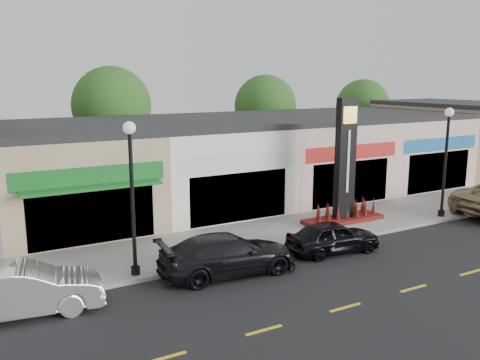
% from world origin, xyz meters
% --- Properties ---
extents(ground, '(120.00, 120.00, 0.00)m').
position_xyz_m(ground, '(0.00, 0.00, 0.00)').
color(ground, black).
rests_on(ground, ground).
extents(sidewalk, '(52.00, 4.30, 0.15)m').
position_xyz_m(sidewalk, '(0.00, 4.35, 0.07)').
color(sidewalk, gray).
rests_on(sidewalk, ground).
extents(curb, '(52.00, 0.20, 0.15)m').
position_xyz_m(curb, '(0.00, 2.10, 0.07)').
color(curb, gray).
rests_on(curb, ground).
extents(shop_beige, '(7.00, 10.85, 4.80)m').
position_xyz_m(shop_beige, '(-8.50, 11.46, 2.40)').
color(shop_beige, tan).
rests_on(shop_beige, ground).
extents(shop_cream, '(7.00, 10.01, 4.80)m').
position_xyz_m(shop_cream, '(-1.50, 11.47, 2.40)').
color(shop_cream, white).
rests_on(shop_cream, ground).
extents(shop_pink_w, '(7.00, 10.01, 4.80)m').
position_xyz_m(shop_pink_w, '(5.50, 11.47, 2.40)').
color(shop_pink_w, '#CFAB9E').
rests_on(shop_pink_w, ground).
extents(shop_pink_e, '(7.00, 10.01, 4.80)m').
position_xyz_m(shop_pink_e, '(12.50, 11.47, 2.40)').
color(shop_pink_e, '#CFAB9E').
rests_on(shop_pink_e, ground).
extents(shop_tan, '(7.00, 10.01, 5.30)m').
position_xyz_m(shop_tan, '(19.50, 11.48, 2.65)').
color(shop_tan, '#988158').
rests_on(shop_tan, ground).
extents(tree_rear_west, '(5.20, 5.20, 7.83)m').
position_xyz_m(tree_rear_west, '(-4.00, 19.50, 5.22)').
color(tree_rear_west, '#382619').
rests_on(tree_rear_west, ground).
extents(tree_rear_mid, '(4.80, 4.80, 7.29)m').
position_xyz_m(tree_rear_mid, '(8.00, 19.50, 4.88)').
color(tree_rear_mid, '#382619').
rests_on(tree_rear_mid, ground).
extents(tree_rear_east, '(4.60, 4.60, 6.94)m').
position_xyz_m(tree_rear_east, '(18.00, 19.50, 4.63)').
color(tree_rear_east, '#382619').
rests_on(tree_rear_east, ground).
extents(lamp_west_near, '(0.44, 0.44, 5.47)m').
position_xyz_m(lamp_west_near, '(-8.00, 2.50, 3.48)').
color(lamp_west_near, black).
rests_on(lamp_west_near, sidewalk).
extents(lamp_east_near, '(0.44, 0.44, 5.47)m').
position_xyz_m(lamp_east_near, '(8.00, 2.50, 3.48)').
color(lamp_east_near, black).
rests_on(lamp_east_near, sidewalk).
extents(pylon_sign, '(4.20, 1.30, 6.00)m').
position_xyz_m(pylon_sign, '(3.00, 4.20, 2.27)').
color(pylon_sign, '#590F10').
rests_on(pylon_sign, sidewalk).
extents(car_white_van, '(2.27, 4.93, 1.57)m').
position_xyz_m(car_white_van, '(-11.87, 1.41, 0.78)').
color(car_white_van, white).
rests_on(car_white_van, ground).
extents(car_dark_sedan, '(2.50, 5.29, 1.49)m').
position_xyz_m(car_dark_sedan, '(-4.91, 1.26, 0.75)').
color(car_dark_sedan, black).
rests_on(car_dark_sedan, ground).
extents(car_black_sedan, '(1.95, 4.04, 1.33)m').
position_xyz_m(car_black_sedan, '(-0.07, 1.22, 0.67)').
color(car_black_sedan, black).
rests_on(car_black_sedan, ground).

